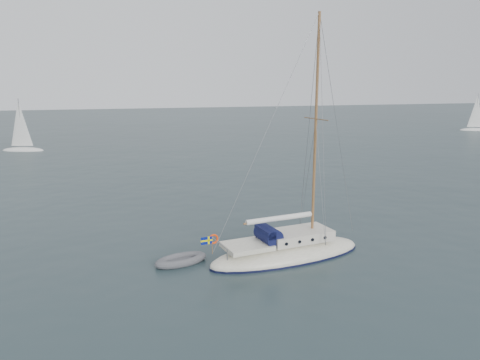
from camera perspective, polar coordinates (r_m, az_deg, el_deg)
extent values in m
plane|color=black|center=(27.85, 5.32, -9.36)|extent=(300.00, 300.00, 0.00)
ellipsoid|color=white|center=(27.80, 5.72, -9.06)|extent=(9.62, 2.99, 1.60)
cube|color=beige|center=(27.69, 7.22, -6.75)|extent=(3.85, 2.03, 0.59)
cube|color=white|center=(26.70, 0.57, -7.77)|extent=(2.57, 2.03, 0.27)
cylinder|color=#0E1237|center=(26.92, 3.32, -6.57)|extent=(1.03, 1.76, 1.03)
cube|color=#0E1237|center=(26.79, 2.89, -6.18)|extent=(0.48, 1.76, 0.43)
cylinder|color=brown|center=(26.76, 9.48, 5.95)|extent=(0.16, 0.16, 12.83)
cylinder|color=brown|center=(26.70, 9.53, 7.32)|extent=(0.05, 2.35, 0.05)
cylinder|color=brown|center=(26.89, 4.75, -4.72)|extent=(4.49, 0.11, 0.11)
cylinder|color=silver|center=(26.87, 4.75, -4.61)|extent=(4.17, 0.30, 0.30)
cylinder|color=gray|center=(26.15, -3.06, -7.16)|extent=(0.04, 2.35, 0.04)
torus|color=#FF3B08|center=(26.73, -3.47, -6.73)|extent=(0.58, 0.11, 0.58)
cylinder|color=brown|center=(26.11, -3.87, -7.45)|extent=(0.03, 0.03, 0.96)
cube|color=navy|center=(25.94, -4.57, -6.84)|extent=(0.64, 0.02, 0.41)
cube|color=#ECE500|center=(25.94, -4.57, -6.84)|extent=(0.66, 0.03, 0.10)
cube|color=#ECE500|center=(25.97, -4.32, -6.82)|extent=(0.10, 0.03, 0.43)
cylinder|color=black|center=(28.12, 3.78, -6.39)|extent=(0.19, 0.06, 0.19)
cylinder|color=black|center=(26.30, 5.26, -7.74)|extent=(0.19, 0.06, 0.19)
cylinder|color=black|center=(28.40, 5.42, -6.22)|extent=(0.19, 0.06, 0.19)
cylinder|color=black|center=(26.60, 7.00, -7.55)|extent=(0.19, 0.06, 0.19)
cylinder|color=black|center=(28.71, 7.02, -6.06)|extent=(0.19, 0.06, 0.19)
cylinder|color=black|center=(26.93, 8.70, -7.35)|extent=(0.19, 0.06, 0.19)
cylinder|color=black|center=(29.03, 8.59, -5.90)|extent=(0.19, 0.06, 0.19)
cylinder|color=black|center=(27.28, 10.35, -7.16)|extent=(0.19, 0.06, 0.19)
cube|color=#54555A|center=(27.03, -7.21, -9.78)|extent=(1.90, 0.78, 0.11)
ellipsoid|color=silver|center=(75.32, -24.92, 3.28)|extent=(6.06, 2.02, 1.01)
cylinder|color=gray|center=(74.89, -25.20, 6.29)|extent=(0.10, 0.10, 7.07)
cone|color=silver|center=(74.90, -25.23, 6.29)|extent=(3.23, 3.23, 6.56)
ellipsoid|color=silver|center=(107.33, 26.69, 5.44)|extent=(5.96, 1.99, 0.99)
cylinder|color=gray|center=(107.03, 26.89, 7.52)|extent=(0.10, 0.10, 6.95)
cone|color=silver|center=(107.00, 26.87, 7.52)|extent=(3.18, 3.18, 6.45)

